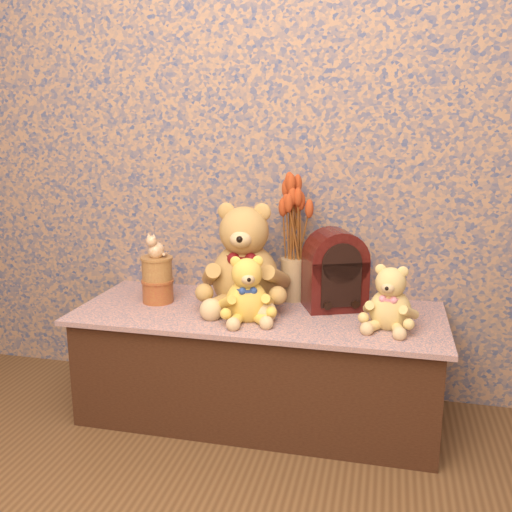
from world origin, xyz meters
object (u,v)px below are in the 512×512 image
(ceramic_vase, at_px, (293,279))
(cathedral_radio, at_px, (335,269))
(teddy_large, at_px, (245,251))
(teddy_small, at_px, (391,294))
(teddy_medium, at_px, (247,285))
(biscuit_tin_lower, at_px, (158,291))
(cat_figurine, at_px, (156,245))

(ceramic_vase, bearing_deg, cathedral_radio, -22.43)
(teddy_large, bearing_deg, ceramic_vase, 28.54)
(teddy_large, relative_size, teddy_small, 1.80)
(teddy_medium, relative_size, biscuit_tin_lower, 2.09)
(cathedral_radio, distance_m, cat_figurine, 0.75)
(teddy_medium, height_order, cat_figurine, cat_figurine)
(biscuit_tin_lower, height_order, cat_figurine, cat_figurine)
(ceramic_vase, distance_m, biscuit_tin_lower, 0.58)
(cathedral_radio, relative_size, ceramic_vase, 1.81)
(teddy_medium, relative_size, cathedral_radio, 0.83)
(cat_figurine, bearing_deg, biscuit_tin_lower, 0.00)
(ceramic_vase, bearing_deg, teddy_medium, -113.99)
(cat_figurine, bearing_deg, ceramic_vase, 36.05)
(biscuit_tin_lower, bearing_deg, cat_figurine, 0.00)
(cathedral_radio, relative_size, cat_figurine, 2.99)
(biscuit_tin_lower, relative_size, cat_figurine, 1.19)
(biscuit_tin_lower, bearing_deg, cathedral_radio, 7.16)
(teddy_large, distance_m, cat_figurine, 0.37)
(teddy_small, bearing_deg, biscuit_tin_lower, -174.05)
(teddy_large, bearing_deg, cat_figurine, -179.39)
(teddy_large, xyz_separation_m, cat_figurine, (-0.37, -0.04, 0.02))
(ceramic_vase, xyz_separation_m, cat_figurine, (-0.55, -0.17, 0.16))
(teddy_large, xyz_separation_m, cathedral_radio, (0.37, 0.05, -0.07))
(teddy_large, bearing_deg, biscuit_tin_lower, -179.39)
(cathedral_radio, bearing_deg, teddy_small, -62.37)
(teddy_large, height_order, biscuit_tin_lower, teddy_large)
(cathedral_radio, distance_m, biscuit_tin_lower, 0.75)
(cathedral_radio, distance_m, ceramic_vase, 0.21)
(teddy_large, height_order, teddy_small, teddy_large)
(teddy_small, xyz_separation_m, biscuit_tin_lower, (-0.96, 0.09, -0.08))
(cathedral_radio, xyz_separation_m, cat_figurine, (-0.74, -0.09, 0.08))
(teddy_medium, bearing_deg, teddy_large, 86.35)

